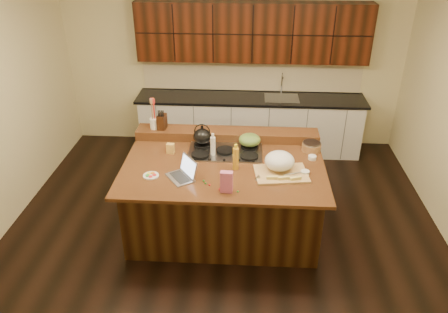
{
  "coord_description": "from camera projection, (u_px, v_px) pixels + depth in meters",
  "views": [
    {
      "loc": [
        0.28,
        -4.5,
        3.51
      ],
      "look_at": [
        0.0,
        0.05,
        1.0
      ],
      "focal_mm": 35.0,
      "sensor_mm": 36.0,
      "label": 1
    }
  ],
  "objects": [
    {
      "name": "cooktop",
      "position": [
        225.0,
        151.0,
        5.45
      ],
      "size": [
        0.92,
        0.52,
        0.05
      ],
      "color": "gray",
      "rests_on": "island"
    },
    {
      "name": "gumdrop_7",
      "position": [
        230.0,
        189.0,
        4.71
      ],
      "size": [
        0.02,
        0.02,
        0.02
      ],
      "primitive_type": "ellipsoid",
      "color": "#198C26",
      "rests_on": "island"
    },
    {
      "name": "gumdrop_8",
      "position": [
        221.0,
        190.0,
        4.68
      ],
      "size": [
        0.02,
        0.02,
        0.02
      ],
      "primitive_type": "ellipsoid",
      "color": "red",
      "rests_on": "island"
    },
    {
      "name": "package_box",
      "position": [
        171.0,
        148.0,
        5.42
      ],
      "size": [
        0.1,
        0.08,
        0.13
      ],
      "primitive_type": "cube",
      "rotation": [
        0.0,
        0.0,
        -0.16
      ],
      "color": "#E5B551",
      "rests_on": "island"
    },
    {
      "name": "green_bowl",
      "position": [
        250.0,
        140.0,
        5.5
      ],
      "size": [
        0.33,
        0.33,
        0.15
      ],
      "primitive_type": "ellipsoid",
      "rotation": [
        0.0,
        0.0,
        0.22
      ],
      "color": "#50702C",
      "rests_on": "cooktop"
    },
    {
      "name": "oil_bottle",
      "position": [
        236.0,
        159.0,
        5.04
      ],
      "size": [
        0.08,
        0.08,
        0.27
      ],
      "primitive_type": "cylinder",
      "rotation": [
        0.0,
        0.0,
        0.13
      ],
      "color": "gold",
      "rests_on": "island"
    },
    {
      "name": "ramekin_c",
      "position": [
        269.0,
        163.0,
        5.17
      ],
      "size": [
        0.13,
        0.13,
        0.04
      ],
      "primitive_type": "cylinder",
      "rotation": [
        0.0,
        0.0,
        -0.37
      ],
      "color": "white",
      "rests_on": "island"
    },
    {
      "name": "ramekin_b",
      "position": [
        312.0,
        157.0,
        5.3
      ],
      "size": [
        0.13,
        0.13,
        0.04
      ],
      "primitive_type": "cylinder",
      "rotation": [
        0.0,
        0.0,
        0.37
      ],
      "color": "white",
      "rests_on": "island"
    },
    {
      "name": "vinegar_bottle",
      "position": [
        213.0,
        146.0,
        5.33
      ],
      "size": [
        0.07,
        0.07,
        0.25
      ],
      "primitive_type": "cylinder",
      "rotation": [
        0.0,
        0.0,
        0.15
      ],
      "color": "silver",
      "rests_on": "island"
    },
    {
      "name": "gumdrop_1",
      "position": [
        238.0,
        192.0,
        4.67
      ],
      "size": [
        0.02,
        0.02,
        0.02
      ],
      "primitive_type": "ellipsoid",
      "color": "#198C26",
      "rests_on": "island"
    },
    {
      "name": "gumdrop_3",
      "position": [
        204.0,
        181.0,
        4.86
      ],
      "size": [
        0.02,
        0.02,
        0.02
      ],
      "primitive_type": "ellipsoid",
      "color": "#198C26",
      "rests_on": "island"
    },
    {
      "name": "wooden_tray",
      "position": [
        280.0,
        164.0,
        4.99
      ],
      "size": [
        0.64,
        0.51,
        0.24
      ],
      "rotation": [
        0.0,
        0.0,
        0.13
      ],
      "color": "tan",
      "rests_on": "island"
    },
    {
      "name": "gumdrop_5",
      "position": [
        206.0,
        183.0,
        4.81
      ],
      "size": [
        0.02,
        0.02,
        0.02
      ],
      "primitive_type": "ellipsoid",
      "color": "#198C26",
      "rests_on": "island"
    },
    {
      "name": "gumdrop_0",
      "position": [
        219.0,
        189.0,
        4.71
      ],
      "size": [
        0.02,
        0.02,
        0.02
      ],
      "primitive_type": "ellipsoid",
      "color": "red",
      "rests_on": "island"
    },
    {
      "name": "island",
      "position": [
        224.0,
        196.0,
        5.42
      ],
      "size": [
        2.4,
        1.6,
        0.92
      ],
      "color": "black",
      "rests_on": "ground"
    },
    {
      "name": "gumdrop_11",
      "position": [
        231.0,
        182.0,
        4.83
      ],
      "size": [
        0.02,
        0.02,
        0.02
      ],
      "primitive_type": "ellipsoid",
      "color": "#198C26",
      "rests_on": "island"
    },
    {
      "name": "kitchen_timer",
      "position": [
        259.0,
        177.0,
        4.88
      ],
      "size": [
        0.09,
        0.09,
        0.07
      ],
      "primitive_type": "cone",
      "rotation": [
        0.0,
        0.0,
        0.2
      ],
      "color": "silver",
      "rests_on": "island"
    },
    {
      "name": "candy_plate",
      "position": [
        151.0,
        176.0,
        4.96
      ],
      "size": [
        0.21,
        0.21,
        0.01
      ],
      "primitive_type": "cylinder",
      "rotation": [
        0.0,
        0.0,
        -0.18
      ],
      "color": "white",
      "rests_on": "island"
    },
    {
      "name": "gumdrop_9",
      "position": [
        227.0,
        191.0,
        4.68
      ],
      "size": [
        0.02,
        0.02,
        0.02
      ],
      "primitive_type": "ellipsoid",
      "color": "#198C26",
      "rests_on": "island"
    },
    {
      "name": "pink_bag",
      "position": [
        227.0,
        182.0,
        4.62
      ],
      "size": [
        0.14,
        0.08,
        0.24
      ],
      "primitive_type": "cube",
      "rotation": [
        0.0,
        0.0,
        -0.07
      ],
      "color": "#C45C87",
      "rests_on": "island"
    },
    {
      "name": "gumdrop_2",
      "position": [
        222.0,
        187.0,
        4.75
      ],
      "size": [
        0.02,
        0.02,
        0.02
      ],
      "primitive_type": "ellipsoid",
      "color": "red",
      "rests_on": "island"
    },
    {
      "name": "gumdrop_6",
      "position": [
        224.0,
        187.0,
        4.75
      ],
      "size": [
        0.02,
        0.02,
        0.02
      ],
      "primitive_type": "ellipsoid",
      "color": "red",
      "rests_on": "island"
    },
    {
      "name": "knife_block",
      "position": [
        162.0,
        122.0,
        5.75
      ],
      "size": [
        0.12,
        0.17,
        0.19
      ],
      "primitive_type": "cube",
      "rotation": [
        0.0,
        0.0,
        -0.14
      ],
      "color": "black",
      "rests_on": "back_ledge"
    },
    {
      "name": "laptop",
      "position": [
        184.0,
        172.0,
        4.91
      ],
      "size": [
        0.4,
        0.42,
        0.23
      ],
      "rotation": [
        0.0,
        0.0,
        -0.95
      ],
      "color": "#B7B7BC",
      "rests_on": "island"
    },
    {
      "name": "strainer_bowl",
      "position": [
        311.0,
        147.0,
        5.49
      ],
      "size": [
        0.3,
        0.3,
        0.09
      ],
      "primitive_type": "cylinder",
      "rotation": [
        0.0,
        0.0,
        -0.31
      ],
      "color": "#996B3F",
      "rests_on": "island"
    },
    {
      "name": "back_counter",
      "position": [
        251.0,
        94.0,
        7.09
      ],
      "size": [
        3.7,
        0.66,
        2.4
      ],
      "color": "silver",
      "rests_on": "ground"
    },
    {
      "name": "ramekin_a",
      "position": [
        305.0,
        173.0,
        4.98
      ],
      "size": [
        0.11,
        0.11,
        0.04
      ],
      "primitive_type": "cylinder",
      "rotation": [
        0.0,
        0.0,
        0.11
      ],
      "color": "white",
      "rests_on": "island"
    },
    {
      "name": "gumdrop_10",
      "position": [
        220.0,
        189.0,
        4.71
      ],
      "size": [
        0.02,
        0.02,
        0.02
      ],
      "primitive_type": "ellipsoid",
      "color": "red",
      "rests_on": "island"
    },
    {
      "name": "utensil_crock",
      "position": [
        155.0,
        123.0,
        5.77
      ],
      "size": [
        0.12,
        0.12,
        0.14
      ],
      "primitive_type": "cylinder",
      "rotation": [
        0.0,
        0.0,
        0.02
      ],
      "color": "white",
      "rests_on": "back_ledge"
    },
    {
      "name": "kettle",
      "position": [
        202.0,
        137.0,
        5.52
      ],
      "size": [
        0.26,
        0.26,
        0.21
      ],
      "primitive_type": "ellipsoid",
      "rotation": [
        0.0,
        0.0,
        -0.14
      ],
      "color": "black",
      "rests_on": "cooktop"
    },
    {
      "name": "room",
      "position": [
        224.0,
        132.0,
        4.99
      ],
      "size": [
        5.52,
        5.02,
        2.72
      ],
      "color": "black",
      "rests_on": "ground"
    },
    {
      "name": "gumdrop_4",
      "position": [
        210.0,
        185.0,
        4.78
      ],
      "size": [
        0.02,
        0.02,
        0.02
      ],
      "primitive_type": "ellipsoid",
      "color": "red",
      "rests_on": "island"
    },
    {
      "name": "back_ledge",
      "position": [
        227.0,
        134.0,
        5.78
      ],
      "size": [
        2.4,
        0.3,
        0.12
      ],
      "primitive_type": "cube",
      "color": "black",
      "rests_on": "island"
    },
    {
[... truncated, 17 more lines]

